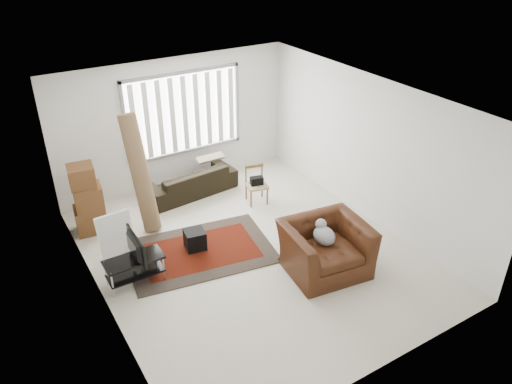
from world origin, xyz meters
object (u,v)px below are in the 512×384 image
Objects in this scene: armchair at (326,245)px; side_chair at (256,183)px; tv_stand at (134,265)px; moving_boxes at (88,201)px; sofa at (190,177)px.

side_chair is at bearing 92.67° from armchair.
tv_stand is at bearing 162.51° from armchair.
tv_stand is 0.70× the size of moving_boxes.
moving_boxes is at bearing -178.25° from side_chair.
side_chair is 2.47m from armchair.
tv_stand is 0.48× the size of sofa.
tv_stand is at bearing 42.52° from sofa.
sofa is 1.40m from side_chair.
sofa reaches higher than tv_stand.
moving_boxes is at bearing 140.43° from armchair.
side_chair is (0.97, -1.01, 0.05)m from sofa.
sofa is (1.97, 2.18, 0.04)m from tv_stand.
armchair is at bearing 96.83° from sofa.
sofa is 3.55m from armchair.
side_chair reaches higher than sofa.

